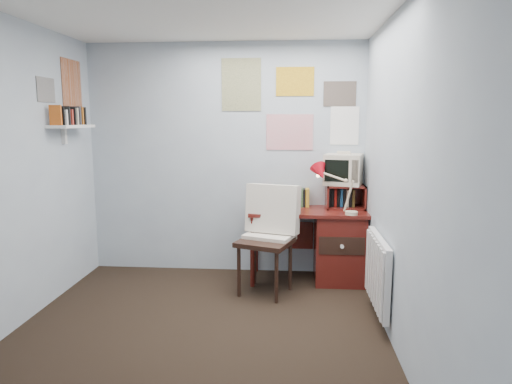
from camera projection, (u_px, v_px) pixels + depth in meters
ground at (194, 344)px, 3.46m from camera, size 3.50×3.50×0.00m
back_wall at (225, 160)px, 4.99m from camera, size 3.00×0.02×2.50m
right_wall at (404, 183)px, 3.15m from camera, size 0.02×3.50×2.50m
desk at (333, 243)px, 4.77m from camera, size 1.20×0.55×0.76m
desk_chair at (265, 242)px, 4.40m from camera, size 0.66×0.65×1.03m
desk_lamp at (352, 192)px, 4.45m from camera, size 0.31×0.27×0.44m
tv_riser at (345, 196)px, 4.79m from camera, size 0.40×0.30×0.25m
crt_tv at (343, 168)px, 4.76m from camera, size 0.44×0.42×0.35m
book_row at (285, 196)px, 4.91m from camera, size 0.60×0.14×0.22m
radiator at (378, 272)px, 3.83m from camera, size 0.09×0.80×0.60m
wall_shelf at (72, 126)px, 4.40m from camera, size 0.20×0.62×0.24m
posters_back at (290, 104)px, 4.83m from camera, size 1.20×0.01×0.90m
posters_left at (59, 86)px, 4.34m from camera, size 0.01×0.70×0.60m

